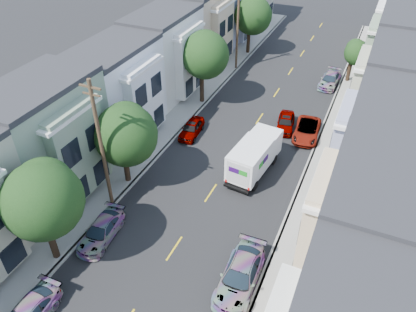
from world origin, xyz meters
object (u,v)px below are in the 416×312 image
Objects in this scene: tree_b at (42,201)px; parked_right_d at (330,80)px; tree_e at (252,16)px; utility_pole_far at (238,27)px; parked_right_c at (307,131)px; fedex_truck at (254,156)px; utility_pole_near at (102,147)px; parked_left_d at (192,129)px; parked_right_b at (240,276)px; tree_d at (204,55)px; lead_sedan at (286,122)px; parked_left_c at (101,231)px; tree_c at (125,135)px; tree_far_r at (356,53)px.

parked_right_d is (11.20, 31.83, -4.41)m from tree_b.
parked_right_d is (11.20, -5.04, -4.26)m from tree_e.
utility_pole_far is 2.11× the size of parked_right_c.
tree_b is 0.74× the size of utility_pole_far.
tree_e reaches higher than fedex_truck.
utility_pole_near reaches higher than parked_right_d.
parked_left_d is 16.75m from parked_right_b.
tree_b reaches higher than fedex_truck.
utility_pole_near is (0.00, -16.76, -0.10)m from tree_d.
parked_left_c is (-7.66, -18.48, -0.02)m from lead_sedan.
utility_pole_far is at bearing 130.06° from parked_right_c.
tree_b is at bearing -167.40° from parked_right_b.
utility_pole_far reaches higher than tree_b.
tree_b is 34.04m from parked_right_d.
parked_left_d is at bearing 80.17° from tree_c.
parked_right_d is (2.14, 10.80, 0.00)m from lead_sedan.
tree_far_r is at bearing 62.49° from tree_c.
parked_right_c is (9.80, 3.99, 0.01)m from parked_left_d.
utility_pole_near reaches higher than tree_d.
tree_b is 0.74× the size of utility_pole_near.
tree_far_r reaches higher than parked_right_c.
parked_left_c is 20.41m from parked_right_c.
fedex_truck reaches higher than parked_right_c.
tree_c is 28.58m from tree_far_r.
tree_e is 31.16m from utility_pole_near.
utility_pole_near reaches higher than lead_sedan.
tree_c reaches higher than parked_left_c.
tree_c is 7.11m from parked_left_c.
fedex_truck is (8.41, -23.30, -3.30)m from tree_e.
tree_c is 28.50m from tree_e.
tree_b is 12.35m from parked_right_b.
utility_pole_far is at bearing 86.92° from parked_left_c.
parked_right_d reaches higher than parked_right_c.
tree_e is at bearing 90.00° from tree_d.
tree_e is at bearing 119.51° from parked_right_c.
tree_b is 1.47× the size of parked_right_b.
utility_pole_near is 12.36m from parked_right_b.
utility_pole_far is at bearing 90.00° from tree_c.
tree_e reaches higher than tree_far_r.
parked_right_d reaches higher than lead_sedan.
parked_left_d is (1.40, -15.24, -4.50)m from utility_pole_far.
utility_pole_far is at bearing -176.50° from parked_right_d.
fedex_truck is at bearing -116.84° from parked_right_c.
tree_b reaches higher than parked_right_b.
parked_left_d is (1.40, 16.47, -4.43)m from tree_b.
tree_far_r is at bearing 68.62° from tree_b.
tree_b is 17.11m from parked_left_d.
parked_left_c is at bearing -76.46° from tree_c.
tree_b is 1.86× the size of parked_left_d.
utility_pole_near is 18.36m from lead_sedan.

